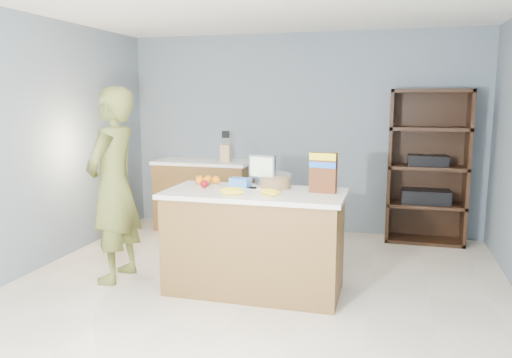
% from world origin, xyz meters
% --- Properties ---
extents(floor, '(4.50, 5.00, 0.02)m').
position_xyz_m(floor, '(0.00, 0.00, 0.00)').
color(floor, beige).
rests_on(floor, ground).
extents(walls, '(4.52, 5.02, 2.51)m').
position_xyz_m(walls, '(0.00, 0.00, 1.65)').
color(walls, slate).
rests_on(walls, ground).
extents(counter_peninsula, '(1.56, 0.76, 0.90)m').
position_xyz_m(counter_peninsula, '(0.00, 0.30, 0.42)').
color(counter_peninsula, brown).
rests_on(counter_peninsula, ground).
extents(back_cabinet, '(1.24, 0.62, 0.90)m').
position_xyz_m(back_cabinet, '(-1.20, 2.20, 0.45)').
color(back_cabinet, brown).
rests_on(back_cabinet, ground).
extents(shelving_unit, '(0.90, 0.40, 1.80)m').
position_xyz_m(shelving_unit, '(1.55, 2.35, 0.86)').
color(shelving_unit, black).
rests_on(shelving_unit, ground).
extents(person, '(0.43, 0.66, 1.80)m').
position_xyz_m(person, '(-1.33, 0.24, 0.90)').
color(person, brown).
rests_on(person, ground).
extents(knife_block, '(0.12, 0.10, 0.31)m').
position_xyz_m(knife_block, '(-0.88, 2.15, 1.02)').
color(knife_block, tan).
rests_on(knife_block, back_cabinet).
extents(envelopes, '(0.37, 0.15, 0.00)m').
position_xyz_m(envelopes, '(-0.06, 0.43, 0.90)').
color(envelopes, white).
rests_on(envelopes, counter_peninsula).
extents(bananas, '(0.55, 0.25, 0.04)m').
position_xyz_m(bananas, '(0.01, 0.17, 0.92)').
color(bananas, yellow).
rests_on(bananas, counter_peninsula).
extents(apples, '(0.18, 0.22, 0.07)m').
position_xyz_m(apples, '(-0.54, 0.42, 0.93)').
color(apples, maroon).
rests_on(apples, counter_peninsula).
extents(oranges, '(0.25, 0.17, 0.07)m').
position_xyz_m(oranges, '(-0.54, 0.55, 0.94)').
color(oranges, orange).
rests_on(oranges, counter_peninsula).
extents(blue_carton, '(0.20, 0.15, 0.08)m').
position_xyz_m(blue_carton, '(-0.18, 0.48, 0.94)').
color(blue_carton, blue).
rests_on(blue_carton, counter_peninsula).
extents(salad_bowl, '(0.30, 0.30, 0.13)m').
position_xyz_m(salad_bowl, '(0.13, 0.51, 0.96)').
color(salad_bowl, '#267219').
rests_on(salad_bowl, counter_peninsula).
extents(tv, '(0.28, 0.12, 0.28)m').
position_xyz_m(tv, '(-0.01, 0.60, 1.06)').
color(tv, silver).
rests_on(tv, counter_peninsula).
extents(cereal_box, '(0.24, 0.11, 0.34)m').
position_xyz_m(cereal_box, '(0.58, 0.40, 1.10)').
color(cereal_box, '#592B14').
rests_on(cereal_box, counter_peninsula).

